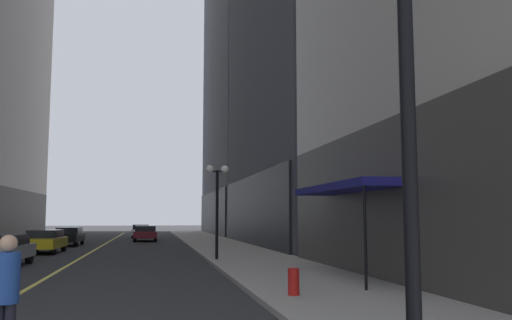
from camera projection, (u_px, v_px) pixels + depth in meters
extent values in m
plane|color=#2D2D30|center=(99.00, 247.00, 36.88)|extent=(200.00, 200.00, 0.00)
cube|color=#9E9991|center=(219.00, 245.00, 38.45)|extent=(4.50, 78.00, 0.15)
cube|color=#E5D64C|center=(99.00, 247.00, 36.88)|extent=(0.16, 70.00, 0.01)
cube|color=#332A23|center=(22.00, 213.00, 59.55)|extent=(0.50, 24.70, 5.00)
cube|color=#3A3935|center=(401.00, 202.00, 15.72)|extent=(0.50, 20.90, 5.00)
cube|color=black|center=(253.00, 211.00, 38.66)|extent=(0.50, 22.80, 5.00)
cube|color=#212327|center=(213.00, 213.00, 63.56)|extent=(0.50, 24.70, 5.00)
cube|color=navy|center=(346.00, 188.00, 17.68)|extent=(1.60, 6.84, 0.24)
cylinder|color=black|center=(365.00, 240.00, 14.19)|extent=(0.08, 0.08, 2.88)
cube|color=#B7B7BC|center=(0.00, 252.00, 22.24)|extent=(1.97, 4.60, 0.55)
cube|color=black|center=(2.00, 241.00, 22.51)|extent=(1.67, 2.60, 0.50)
cylinder|color=black|center=(8.00, 262.00, 20.77)|extent=(0.25, 0.65, 0.64)
cylinder|color=black|center=(29.00, 256.00, 23.88)|extent=(0.25, 0.65, 0.64)
cube|color=yellow|center=(44.00, 243.00, 30.76)|extent=(1.95, 4.38, 0.55)
cube|color=black|center=(46.00, 234.00, 31.02)|extent=(1.67, 2.47, 0.50)
cylinder|color=black|center=(53.00, 249.00, 29.37)|extent=(0.24, 0.65, 0.64)
cylinder|color=black|center=(23.00, 249.00, 29.12)|extent=(0.24, 0.65, 0.64)
cylinder|color=black|center=(64.00, 246.00, 32.35)|extent=(0.24, 0.65, 0.64)
cylinder|color=black|center=(36.00, 246.00, 32.10)|extent=(0.24, 0.65, 0.64)
cube|color=black|center=(69.00, 237.00, 38.98)|extent=(1.75, 4.72, 0.55)
cube|color=black|center=(69.00, 231.00, 39.26)|extent=(1.53, 2.65, 0.50)
cylinder|color=black|center=(76.00, 242.00, 37.48)|extent=(0.23, 0.64, 0.64)
cylinder|color=black|center=(54.00, 242.00, 37.21)|extent=(0.23, 0.64, 0.64)
cylinder|color=black|center=(82.00, 240.00, 40.69)|extent=(0.23, 0.64, 0.64)
cylinder|color=black|center=(62.00, 240.00, 40.43)|extent=(0.23, 0.64, 0.64)
cube|color=maroon|center=(145.00, 234.00, 46.46)|extent=(1.98, 4.80, 0.55)
cube|color=black|center=(145.00, 229.00, 46.28)|extent=(1.73, 2.70, 0.50)
cylinder|color=black|center=(135.00, 237.00, 47.90)|extent=(0.23, 0.64, 0.64)
cylinder|color=black|center=(155.00, 237.00, 48.23)|extent=(0.23, 0.64, 0.64)
cylinder|color=black|center=(135.00, 238.00, 44.63)|extent=(0.23, 0.64, 0.64)
cylinder|color=black|center=(156.00, 238.00, 44.97)|extent=(0.23, 0.64, 0.64)
cube|color=silver|center=(140.00, 232.00, 53.58)|extent=(1.87, 4.17, 0.55)
cube|color=black|center=(141.00, 227.00, 53.43)|extent=(1.60, 2.35, 0.50)
cylinder|color=black|center=(133.00, 234.00, 54.77)|extent=(0.24, 0.65, 0.64)
cylinder|color=black|center=(148.00, 234.00, 55.11)|extent=(0.24, 0.65, 0.64)
cylinder|color=black|center=(133.00, 235.00, 51.99)|extent=(0.24, 0.65, 0.64)
cylinder|color=black|center=(148.00, 235.00, 52.32)|extent=(0.24, 0.65, 0.64)
cylinder|color=#234799|center=(7.00, 278.00, 7.37)|extent=(0.44, 0.44, 0.69)
sphere|color=tan|center=(9.00, 243.00, 7.42)|extent=(0.24, 0.24, 0.24)
cylinder|color=black|center=(409.00, 156.00, 6.30)|extent=(0.18, 0.18, 5.50)
cylinder|color=black|center=(217.00, 216.00, 24.64)|extent=(0.14, 0.14, 4.20)
cylinder|color=black|center=(217.00, 171.00, 24.85)|extent=(0.80, 0.06, 0.06)
sphere|color=white|center=(210.00, 169.00, 24.80)|extent=(0.36, 0.36, 0.36)
sphere|color=white|center=(225.00, 169.00, 24.93)|extent=(0.36, 0.36, 0.36)
cylinder|color=red|center=(294.00, 285.00, 13.16)|extent=(0.28, 0.28, 0.80)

